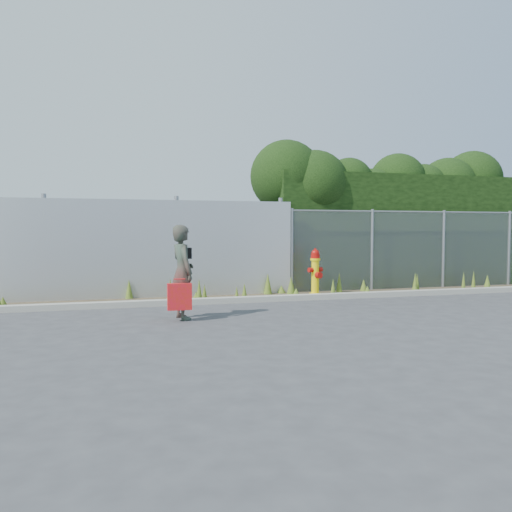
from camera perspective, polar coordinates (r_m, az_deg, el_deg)
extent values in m
plane|color=#3C3C3E|center=(9.00, 4.29, -6.80)|extent=(80.00, 80.00, 0.00)
cube|color=#9C9A8D|center=(10.68, 0.97, -4.91)|extent=(16.00, 0.22, 0.12)
cube|color=#473A29|center=(11.25, 0.09, -4.79)|extent=(16.00, 1.20, 0.01)
cone|color=#48641E|center=(10.80, -6.84, -4.62)|extent=(0.20, 0.20, 0.20)
cone|color=#48641E|center=(11.28, 4.03, -3.59)|extent=(0.23, 0.23, 0.47)
cone|color=#48641E|center=(10.90, -2.22, -4.28)|extent=(0.10, 0.10, 0.30)
cone|color=#48641E|center=(10.98, -5.90, -4.13)|extent=(0.12, 0.12, 0.34)
cone|color=#48641E|center=(11.77, 1.36, -3.23)|extent=(0.20, 0.20, 0.50)
cone|color=#48641E|center=(10.79, -8.98, -3.72)|extent=(0.14, 0.14, 0.55)
cone|color=#48641E|center=(12.75, 17.73, -2.94)|extent=(0.16, 0.16, 0.48)
cone|color=#48641E|center=(12.62, 12.20, -3.34)|extent=(0.19, 0.19, 0.30)
cone|color=#48641E|center=(14.11, 23.61, -2.51)|extent=(0.11, 0.11, 0.47)
cone|color=#48641E|center=(12.70, 17.69, -3.56)|extent=(0.21, 0.21, 0.22)
cone|color=#48641E|center=(11.80, 12.60, -3.96)|extent=(0.20, 0.20, 0.23)
cone|color=#48641E|center=(11.08, -26.95, -4.73)|extent=(0.18, 0.18, 0.21)
cone|color=#48641E|center=(12.19, 9.50, -3.09)|extent=(0.16, 0.16, 0.49)
cone|color=#48641E|center=(11.55, 8.80, -3.60)|extent=(0.14, 0.14, 0.42)
cone|color=#48641E|center=(12.92, 17.93, -2.94)|extent=(0.13, 0.13, 0.45)
cone|color=#48641E|center=(10.71, -6.52, -3.94)|extent=(0.14, 0.14, 0.48)
cone|color=#48641E|center=(11.97, 2.93, -3.88)|extent=(0.21, 0.21, 0.19)
cone|color=#48641E|center=(10.49, -9.77, -4.00)|extent=(0.19, 0.19, 0.52)
cone|color=#48641E|center=(13.40, 22.63, -2.75)|extent=(0.12, 0.12, 0.48)
cone|color=#48641E|center=(11.17, 4.61, -4.31)|extent=(0.23, 0.23, 0.22)
cone|color=#48641E|center=(11.33, -14.30, -3.74)|extent=(0.17, 0.17, 0.44)
cone|color=#48641E|center=(10.85, -1.33, -4.12)|extent=(0.14, 0.14, 0.37)
cone|color=#48641E|center=(13.99, 24.82, -3.10)|extent=(0.09, 0.09, 0.22)
cone|color=#48641E|center=(13.79, 24.92, -2.81)|extent=(0.20, 0.20, 0.40)
cube|color=#AFB2B7|center=(11.34, -16.78, 0.70)|extent=(8.50, 0.08, 2.20)
cylinder|color=gray|center=(11.55, -22.98, 0.88)|extent=(0.10, 0.10, 2.30)
cylinder|color=gray|center=(11.53, -9.05, 1.08)|extent=(0.10, 0.10, 2.30)
cylinder|color=gray|center=(12.08, 2.81, 1.20)|extent=(0.10, 0.10, 2.30)
cube|color=gray|center=(13.48, 17.02, 0.62)|extent=(6.50, 0.03, 2.00)
cylinder|color=gray|center=(13.48, 17.09, 4.87)|extent=(6.50, 0.04, 0.04)
cylinder|color=gray|center=(12.05, 4.12, 0.59)|extent=(0.07, 0.07, 2.05)
cylinder|color=gray|center=(12.94, 13.11, 0.69)|extent=(0.07, 0.07, 2.05)
cylinder|color=gray|center=(14.08, 20.62, 0.75)|extent=(0.07, 0.07, 2.05)
cylinder|color=gray|center=(15.41, 26.93, 0.80)|extent=(0.07, 0.07, 2.05)
cube|color=black|center=(14.48, 15.91, 2.77)|extent=(7.30, 1.60, 3.00)
sphere|color=black|center=(13.24, 3.48, 9.08)|extent=(1.89, 1.89, 1.89)
sphere|color=black|center=(13.23, 6.73, 8.19)|extent=(1.75, 1.75, 1.75)
sphere|color=black|center=(13.66, 10.55, 8.32)|extent=(1.28, 1.28, 1.28)
sphere|color=black|center=(14.04, 13.11, 6.71)|extent=(1.48, 1.48, 1.48)
sphere|color=black|center=(14.55, 15.86, 8.16)|extent=(1.56, 1.56, 1.56)
sphere|color=black|center=(14.88, 18.51, 7.42)|extent=(1.32, 1.32, 1.32)
sphere|color=black|center=(15.46, 21.01, 7.44)|extent=(1.62, 1.62, 1.62)
sphere|color=black|center=(16.12, 23.43, 7.95)|extent=(1.70, 1.70, 1.70)
cylinder|color=yellow|center=(11.75, 6.77, -4.36)|extent=(0.27, 0.27, 0.06)
cylinder|color=yellow|center=(11.70, 6.78, -2.49)|extent=(0.18, 0.18, 0.83)
cylinder|color=yellow|center=(11.67, 6.79, -0.38)|extent=(0.23, 0.23, 0.05)
cylinder|color=#B20F0A|center=(11.67, 6.79, -0.04)|extent=(0.20, 0.20, 0.10)
sphere|color=#B20F0A|center=(11.66, 6.80, 0.29)|extent=(0.18, 0.18, 0.18)
cylinder|color=#B20F0A|center=(11.66, 6.80, 0.77)|extent=(0.05, 0.05, 0.05)
cylinder|color=#B20F0A|center=(11.64, 6.16, -1.58)|extent=(0.10, 0.11, 0.11)
cylinder|color=#B20F0A|center=(11.74, 7.40, -1.55)|extent=(0.10, 0.11, 0.11)
cylinder|color=#B20F0A|center=(11.57, 7.04, -2.19)|extent=(0.15, 0.12, 0.15)
imported|color=#0E5E47|center=(8.63, -8.41, -1.83)|extent=(0.51, 0.66, 1.62)
cube|color=red|center=(8.42, -8.74, -4.61)|extent=(0.40, 0.15, 0.44)
cylinder|color=red|center=(8.38, -8.75, -2.61)|extent=(0.19, 0.02, 0.02)
cube|color=black|center=(8.75, -8.25, 0.31)|extent=(0.26, 0.11, 0.19)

